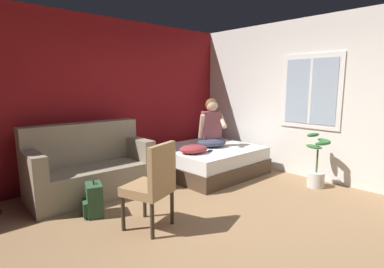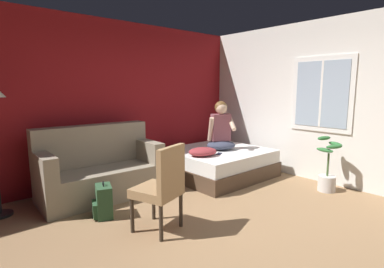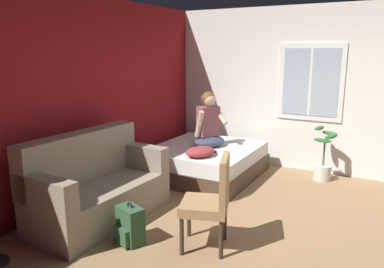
{
  "view_description": "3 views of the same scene",
  "coord_description": "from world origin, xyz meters",
  "px_view_note": "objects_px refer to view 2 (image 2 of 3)",
  "views": [
    {
      "loc": [
        -2.36,
        -1.96,
        1.6
      ],
      "look_at": [
        0.68,
        1.33,
        0.86
      ],
      "focal_mm": 28.0,
      "sensor_mm": 36.0,
      "label": 1
    },
    {
      "loc": [
        -2.36,
        -1.96,
        1.6
      ],
      "look_at": [
        0.82,
        1.7,
        0.84
      ],
      "focal_mm": 28.0,
      "sensor_mm": 36.0,
      "label": 2
    },
    {
      "loc": [
        -3.7,
        -0.91,
        2.0
      ],
      "look_at": [
        0.83,
        1.64,
        0.83
      ],
      "focal_mm": 35.0,
      "sensor_mm": 36.0,
      "label": 3
    }
  ],
  "objects_px": {
    "side_chair": "(162,185)",
    "cell_phone": "(219,154)",
    "potted_plant": "(327,172)",
    "couch": "(99,170)",
    "person_seated": "(221,130)",
    "backpack": "(103,202)",
    "throw_pillow": "(203,152)",
    "bed": "(217,163)"
  },
  "relations": [
    {
      "from": "bed",
      "to": "couch",
      "type": "height_order",
      "value": "couch"
    },
    {
      "from": "side_chair",
      "to": "throw_pillow",
      "type": "height_order",
      "value": "side_chair"
    },
    {
      "from": "backpack",
      "to": "throw_pillow",
      "type": "height_order",
      "value": "throw_pillow"
    },
    {
      "from": "potted_plant",
      "to": "couch",
      "type": "bearing_deg",
      "value": 142.27
    },
    {
      "from": "bed",
      "to": "side_chair",
      "type": "xyz_separation_m",
      "value": [
        -2.01,
        -1.09,
        0.3
      ]
    },
    {
      "from": "person_seated",
      "to": "backpack",
      "type": "distance_m",
      "value": 2.52
    },
    {
      "from": "side_chair",
      "to": "potted_plant",
      "type": "relative_size",
      "value": 1.15
    },
    {
      "from": "bed",
      "to": "cell_phone",
      "type": "bearing_deg",
      "value": -131.42
    },
    {
      "from": "side_chair",
      "to": "backpack",
      "type": "xyz_separation_m",
      "value": [
        -0.34,
        0.78,
        -0.34
      ]
    },
    {
      "from": "potted_plant",
      "to": "person_seated",
      "type": "bearing_deg",
      "value": 109.74
    },
    {
      "from": "side_chair",
      "to": "cell_phone",
      "type": "height_order",
      "value": "side_chair"
    },
    {
      "from": "side_chair",
      "to": "potted_plant",
      "type": "xyz_separation_m",
      "value": [
        2.69,
        -0.61,
        -0.23
      ]
    },
    {
      "from": "person_seated",
      "to": "cell_phone",
      "type": "xyz_separation_m",
      "value": [
        -0.31,
        -0.26,
        -0.35
      ]
    },
    {
      "from": "throw_pillow",
      "to": "cell_phone",
      "type": "height_order",
      "value": "throw_pillow"
    },
    {
      "from": "bed",
      "to": "throw_pillow",
      "type": "bearing_deg",
      "value": -161.21
    },
    {
      "from": "couch",
      "to": "side_chair",
      "type": "height_order",
      "value": "couch"
    },
    {
      "from": "bed",
      "to": "side_chair",
      "type": "height_order",
      "value": "side_chair"
    },
    {
      "from": "couch",
      "to": "person_seated",
      "type": "bearing_deg",
      "value": -11.3
    },
    {
      "from": "cell_phone",
      "to": "potted_plant",
      "type": "distance_m",
      "value": 1.71
    },
    {
      "from": "bed",
      "to": "person_seated",
      "type": "bearing_deg",
      "value": -5.97
    },
    {
      "from": "couch",
      "to": "potted_plant",
      "type": "height_order",
      "value": "couch"
    },
    {
      "from": "bed",
      "to": "couch",
      "type": "xyz_separation_m",
      "value": [
        -2.06,
        0.42,
        0.16
      ]
    },
    {
      "from": "throw_pillow",
      "to": "potted_plant",
      "type": "xyz_separation_m",
      "value": [
        1.22,
        -1.52,
        -0.25
      ]
    },
    {
      "from": "bed",
      "to": "side_chair",
      "type": "distance_m",
      "value": 2.3
    },
    {
      "from": "bed",
      "to": "side_chair",
      "type": "bearing_deg",
      "value": -151.41
    },
    {
      "from": "bed",
      "to": "couch",
      "type": "bearing_deg",
      "value": 168.51
    },
    {
      "from": "couch",
      "to": "person_seated",
      "type": "height_order",
      "value": "person_seated"
    },
    {
      "from": "couch",
      "to": "potted_plant",
      "type": "distance_m",
      "value": 3.47
    },
    {
      "from": "side_chair",
      "to": "cell_phone",
      "type": "relative_size",
      "value": 6.81
    },
    {
      "from": "side_chair",
      "to": "couch",
      "type": "bearing_deg",
      "value": 92.02
    },
    {
      "from": "backpack",
      "to": "potted_plant",
      "type": "height_order",
      "value": "potted_plant"
    },
    {
      "from": "side_chair",
      "to": "cell_phone",
      "type": "xyz_separation_m",
      "value": [
        1.77,
        0.83,
        -0.05
      ]
    },
    {
      "from": "bed",
      "to": "throw_pillow",
      "type": "xyz_separation_m",
      "value": [
        -0.54,
        -0.18,
        0.31
      ]
    },
    {
      "from": "side_chair",
      "to": "potted_plant",
      "type": "bearing_deg",
      "value": -12.76
    },
    {
      "from": "backpack",
      "to": "cell_phone",
      "type": "relative_size",
      "value": 3.18
    },
    {
      "from": "side_chair",
      "to": "throw_pillow",
      "type": "bearing_deg",
      "value": 31.8
    },
    {
      "from": "bed",
      "to": "throw_pillow",
      "type": "relative_size",
      "value": 3.55
    },
    {
      "from": "backpack",
      "to": "potted_plant",
      "type": "distance_m",
      "value": 3.33
    },
    {
      "from": "cell_phone",
      "to": "side_chair",
      "type": "bearing_deg",
      "value": -93.46
    },
    {
      "from": "throw_pillow",
      "to": "cell_phone",
      "type": "distance_m",
      "value": 0.32
    },
    {
      "from": "backpack",
      "to": "cell_phone",
      "type": "bearing_deg",
      "value": 1.24
    },
    {
      "from": "person_seated",
      "to": "potted_plant",
      "type": "relative_size",
      "value": 1.03
    }
  ]
}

